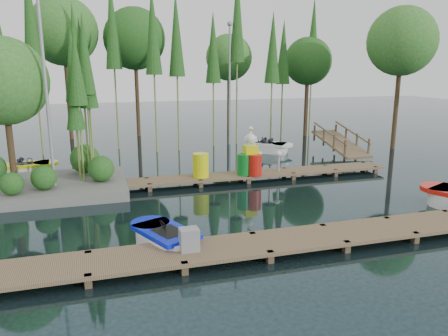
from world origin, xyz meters
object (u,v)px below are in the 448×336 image
object	(u,v)px
utility_cabinet	(189,240)
boat_blue	(165,239)
boat_yellow_far	(28,169)
yellow_barrel	(201,165)
drum_cluster	(251,160)
island	(27,109)

from	to	relation	value
utility_cabinet	boat_blue	bearing A→B (deg)	112.19
boat_blue	boat_yellow_far	bearing A→B (deg)	91.41
boat_yellow_far	yellow_barrel	xyz separation A→B (m)	(7.01, -3.80, 0.53)
utility_cabinet	drum_cluster	size ratio (longest dim) A/B	0.28
boat_blue	utility_cabinet	bearing A→B (deg)	-91.55
utility_cabinet	boat_yellow_far	bearing A→B (deg)	114.86
yellow_barrel	island	bearing A→B (deg)	172.97
island	boat_yellow_far	bearing A→B (deg)	101.30
boat_blue	drum_cluster	xyz separation A→B (m)	(4.58, 5.77, 0.66)
island	boat_yellow_far	world-z (taller)	island
boat_blue	utility_cabinet	size ratio (longest dim) A/B	4.62
boat_blue	yellow_barrel	size ratio (longest dim) A/B	2.68
island	drum_cluster	world-z (taller)	island
island	yellow_barrel	distance (m)	6.89
boat_blue	boat_yellow_far	world-z (taller)	boat_yellow_far
island	utility_cabinet	distance (m)	9.32
boat_yellow_far	utility_cabinet	size ratio (longest dim) A/B	4.38
utility_cabinet	drum_cluster	bearing A→B (deg)	58.87
drum_cluster	boat_yellow_far	bearing A→B (deg)	156.59
boat_yellow_far	utility_cabinet	xyz separation A→B (m)	(5.00, -10.80, 0.33)
island	yellow_barrel	bearing A→B (deg)	-7.03
boat_blue	yellow_barrel	bearing A→B (deg)	43.81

